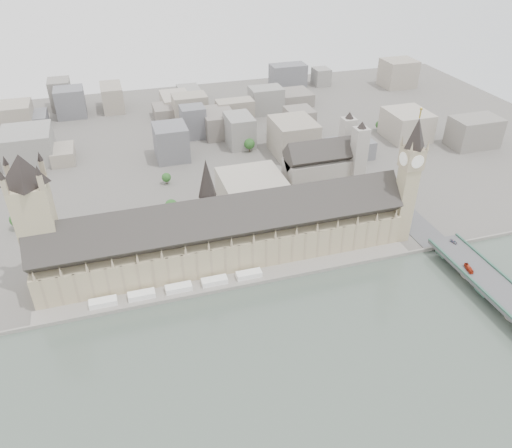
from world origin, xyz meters
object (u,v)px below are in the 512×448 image
object	(u,v)px
elizabeth_tower	(409,172)
red_bus_north	(469,268)
car_approach	(454,242)
westminster_abbey	(324,167)
westminster_bridge	(508,304)
victoria_tower	(36,218)
palace_of_westminster	(225,235)

from	to	relation	value
elizabeth_tower	red_bus_north	size ratio (longest dim) A/B	10.48
elizabeth_tower	car_approach	world-z (taller)	elizabeth_tower
red_bus_north	car_approach	bearing A→B (deg)	83.74
westminster_abbey	car_approach	size ratio (longest dim) A/B	12.05
westminster_bridge	red_bus_north	distance (m)	34.25
westminster_bridge	red_bus_north	size ratio (longest dim) A/B	31.67
car_approach	red_bus_north	bearing A→B (deg)	-123.91
victoria_tower	car_approach	size ratio (longest dim) A/B	17.72
westminster_bridge	car_approach	size ratio (longest dim) A/B	57.58
victoria_tower	car_approach	bearing A→B (deg)	-9.70
red_bus_north	car_approach	distance (m)	33.17
palace_of_westminster	westminster_bridge	bearing A→B (deg)	-33.49
palace_of_westminster	car_approach	xyz separation A→B (m)	(165.57, -42.86, -11.64)
elizabeth_tower	westminster_abbey	bearing A→B (deg)	107.29
westminster_abbey	car_approach	distance (m)	130.93
victoria_tower	westminster_abbey	bearing A→B (deg)	16.50
elizabeth_tower	westminster_bridge	size ratio (longest dim) A/B	0.33
elizabeth_tower	red_bus_north	xyz separation A→B (m)	(17.04, -62.61, -46.41)
victoria_tower	westminster_abbey	size ratio (longest dim) A/B	1.47
westminster_bridge	elizabeth_tower	bearing A→B (deg)	104.11
palace_of_westminster	car_approach	size ratio (longest dim) A/B	46.95
victoria_tower	westminster_bridge	bearing A→B (deg)	-21.78
elizabeth_tower	westminster_bridge	bearing A→B (deg)	-75.89
car_approach	elizabeth_tower	bearing A→B (deg)	116.10
palace_of_westminster	victoria_tower	distance (m)	126.41
palace_of_westminster	elizabeth_tower	bearing A→B (deg)	-4.85
elizabeth_tower	westminster_abbey	distance (m)	96.91
palace_of_westminster	red_bus_north	bearing A→B (deg)	-25.61
westminster_abbey	car_approach	bearing A→B (deg)	-65.18
red_bus_north	palace_of_westminster	bearing A→B (deg)	166.64
palace_of_westminster	elizabeth_tower	world-z (taller)	elizabeth_tower
elizabeth_tower	palace_of_westminster	bearing A→B (deg)	175.15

